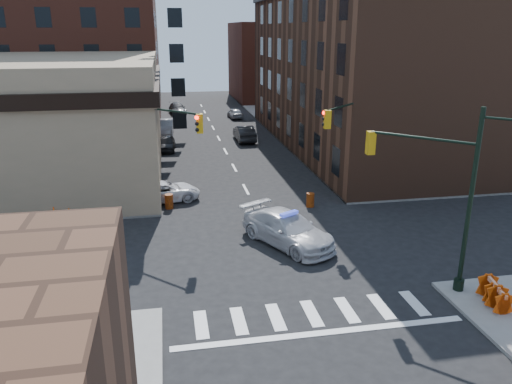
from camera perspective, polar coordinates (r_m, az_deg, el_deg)
name	(u,v)px	position (r m, az deg, el deg)	size (l,w,h in m)	color
ground	(276,246)	(26.84, 2.26, -6.15)	(140.00, 140.00, 0.00)	black
sidewalk_nw	(0,137)	(60.27, -27.23, 5.66)	(34.00, 54.50, 0.15)	gray
sidewalk_ne	(401,123)	(64.28, 16.23, 7.61)	(34.00, 54.50, 0.15)	gray
bank_building	(11,119)	(42.49, -26.25, 7.45)	(22.00, 22.00, 9.00)	#8C765B
apartment_block	(44,20)	(65.19, -23.05, 17.64)	(25.00, 25.00, 24.00)	brown
commercial_row_ne	(358,73)	(50.04, 11.61, 13.16)	(14.00, 34.00, 14.00)	#513020
filler_nw	(94,49)	(86.56, -18.01, 15.29)	(20.00, 18.00, 16.00)	#51453C
filler_ne	(283,61)	(84.28, 3.11, 14.69)	(16.00, 16.00, 12.00)	brown
signal_pole_se	(444,188)	(22.55, 20.74, 0.39)	(5.40, 5.27, 8.00)	black
signal_pole_nw	(160,149)	(29.95, -10.93, 4.89)	(3.58, 3.67, 8.00)	black
signal_pole_ne	(349,141)	(32.01, 10.56, 5.76)	(3.67, 3.58, 8.00)	black
tree_ne_near	(293,106)	(52.05, 4.21, 9.76)	(3.00, 3.00, 4.85)	black
tree_ne_far	(276,96)	(59.76, 2.28, 10.88)	(3.00, 3.00, 4.85)	black
police_car	(288,229)	(26.74, 3.64, -4.27)	(2.40, 5.90, 1.71)	silver
pickup	(164,191)	(33.95, -10.47, 0.06)	(2.22, 4.82, 1.34)	silver
parked_car_wnear	(166,143)	(48.33, -10.23, 5.50)	(1.64, 4.07, 1.39)	black
parked_car_wfar	(165,127)	(55.83, -10.32, 7.29)	(1.70, 4.87, 1.60)	gray
parked_car_wdeep	(177,109)	(69.65, -8.97, 9.40)	(1.99, 4.89, 1.42)	black
parked_car_enear	(244,133)	(51.75, -1.33, 6.74)	(1.71, 4.91, 1.62)	black
parked_car_efar	(235,113)	(65.42, -2.42, 9.00)	(1.54, 3.83, 1.31)	#92959B
pedestrian_a	(119,191)	(33.89, -15.39, 0.14)	(0.57, 0.38, 1.57)	black
pedestrian_b	(90,203)	(31.85, -18.41, -1.16)	(0.84, 0.66, 1.73)	black
pedestrian_c	(61,203)	(32.11, -21.35, -1.13)	(1.14, 0.47, 1.95)	#212632
barrel_road	(310,200)	(32.57, 6.21, -0.91)	(0.52, 0.52, 0.92)	red
barrel_bank	(169,201)	(32.58, -9.91, -1.05)	(0.53, 0.53, 0.95)	#F1580B
barricade_se_a	(498,299)	(22.96, 25.93, -10.90)	(1.19, 0.59, 0.89)	#C86109
barricade_se_b	(492,291)	(23.35, 25.35, -10.19)	(1.30, 0.65, 0.98)	orange
barricade_nw_a	(106,198)	(33.77, -16.73, -0.70)	(1.12, 0.56, 0.84)	red
barricade_nw_b	(62,213)	(32.01, -21.33, -2.25)	(1.11, 0.55, 0.83)	orange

